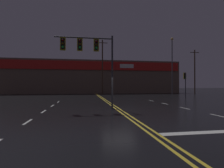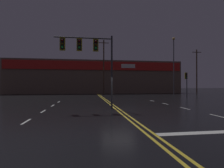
{
  "view_description": "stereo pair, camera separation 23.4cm",
  "coord_description": "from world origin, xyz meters",
  "views": [
    {
      "loc": [
        -2.67,
        -13.12,
        1.87
      ],
      "look_at": [
        0.0,
        3.3,
        2.0
      ],
      "focal_mm": 28.0,
      "sensor_mm": 36.0,
      "label": 1
    },
    {
      "loc": [
        -2.44,
        -13.16,
        1.87
      ],
      "look_at": [
        0.0,
        3.3,
        2.0
      ],
      "focal_mm": 28.0,
      "sensor_mm": 36.0,
      "label": 2
    }
  ],
  "objects": [
    {
      "name": "utility_pole_row",
      "position": [
        -0.69,
        23.1,
        5.7
      ],
      "size": [
        47.27,
        0.26,
        11.49
      ],
      "color": "#4C3828",
      "rests_on": "ground"
    },
    {
      "name": "traffic_signal_corner_northeast",
      "position": [
        12.56,
        11.27,
        2.81
      ],
      "size": [
        0.42,
        0.36,
        3.82
      ],
      "color": "#38383D",
      "rests_on": "ground"
    },
    {
      "name": "traffic_signal_median",
      "position": [
        -2.33,
        0.6,
        4.58
      ],
      "size": [
        4.53,
        0.36,
        5.83
      ],
      "color": "#38383D",
      "rests_on": "ground"
    },
    {
      "name": "road_markings",
      "position": [
        1.14,
        -1.43,
        0.0
      ],
      "size": [
        16.33,
        60.0,
        0.01
      ],
      "color": "gold",
      "rests_on": "ground"
    },
    {
      "name": "streetlight_far_left",
      "position": [
        15.38,
        20.44,
        7.29
      ],
      "size": [
        0.56,
        0.56,
        11.78
      ],
      "color": "#59595E",
      "rests_on": "ground"
    },
    {
      "name": "building_backdrop",
      "position": [
        0.0,
        30.53,
        3.8
      ],
      "size": [
        39.89,
        10.23,
        7.58
      ],
      "color": "brown",
      "rests_on": "ground"
    },
    {
      "name": "ground_plane",
      "position": [
        0.0,
        0.0,
        0.0
      ],
      "size": [
        200.0,
        200.0,
        0.0
      ],
      "primitive_type": "plane",
      "color": "black"
    }
  ]
}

